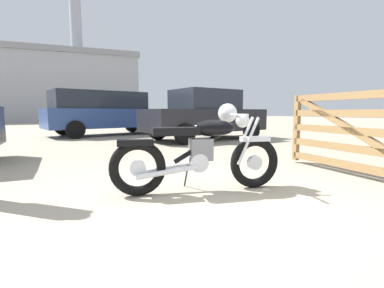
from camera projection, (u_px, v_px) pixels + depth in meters
ground_plane at (223, 199)px, 3.00m from camera, size 80.00×80.00×0.00m
vintage_motorcycle at (203, 151)px, 3.28m from camera, size 2.05×0.72×1.07m
timber_gate at (375, 130)px, 3.73m from camera, size 0.34×2.54×1.60m
silver_sedan_mid at (105, 112)px, 11.06m from camera, size 4.95×2.65×1.74m
white_estate_far at (205, 115)px, 9.25m from camera, size 4.39×2.33×1.67m
dark_sedan_left at (189, 112)px, 17.39m from camera, size 3.98×1.98×1.78m
industrial_building at (19, 86)px, 26.10m from camera, size 22.32×10.47×12.30m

